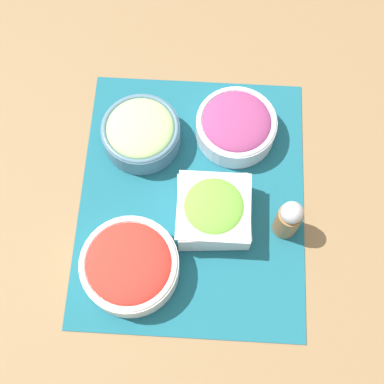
% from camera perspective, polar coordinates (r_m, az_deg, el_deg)
% --- Properties ---
extents(ground_plane, '(3.00, 3.00, 0.00)m').
position_cam_1_polar(ground_plane, '(1.03, 0.00, -0.69)').
color(ground_plane, olive).
extents(placemat, '(0.52, 0.43, 0.00)m').
position_cam_1_polar(placemat, '(1.02, 0.00, -0.65)').
color(placemat, '#195B6B').
rests_on(placemat, ground_plane).
extents(onion_bowl, '(0.16, 0.16, 0.07)m').
position_cam_1_polar(onion_bowl, '(1.05, 4.74, 7.12)').
color(onion_bowl, silver).
rests_on(onion_bowl, placemat).
extents(cucumber_bowl, '(0.15, 0.15, 0.07)m').
position_cam_1_polar(cucumber_bowl, '(1.04, -5.46, 6.39)').
color(cucumber_bowl, slate).
rests_on(cucumber_bowl, placemat).
extents(tomato_bowl, '(0.17, 0.17, 0.07)m').
position_cam_1_polar(tomato_bowl, '(0.95, -6.65, -7.78)').
color(tomato_bowl, white).
rests_on(tomato_bowl, placemat).
extents(lettuce_bowl, '(0.14, 0.14, 0.08)m').
position_cam_1_polar(lettuce_bowl, '(0.97, 2.30, -1.99)').
color(lettuce_bowl, white).
rests_on(lettuce_bowl, placemat).
extents(pepper_shaker, '(0.04, 0.04, 0.11)m').
position_cam_1_polar(pepper_shaker, '(0.97, 10.28, -2.82)').
color(pepper_shaker, olive).
rests_on(pepper_shaker, placemat).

